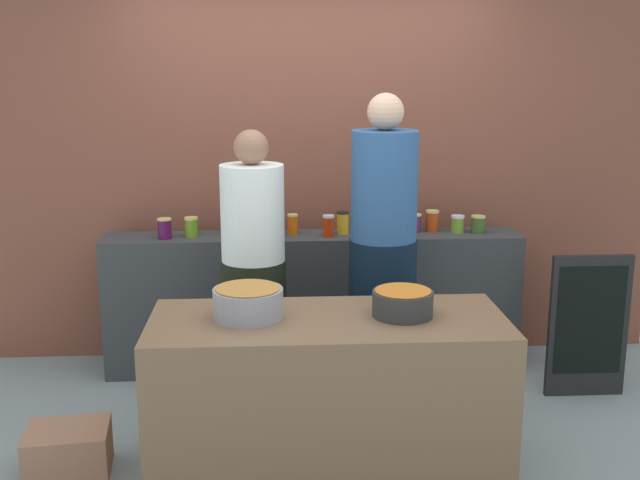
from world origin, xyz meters
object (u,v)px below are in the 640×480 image
preserve_jar_0 (165,228)px  preserve_jar_9 (394,225)px  preserve_jar_11 (432,221)px  bread_crate (68,451)px  cooking_pot_center (403,303)px  preserve_jar_8 (374,225)px  preserve_jar_4 (277,228)px  cook_in_cap (383,270)px  chalkboard_sign (588,326)px  preserve_jar_1 (191,227)px  preserve_jar_7 (343,223)px  preserve_jar_6 (328,226)px  cook_with_tongs (254,287)px  preserve_jar_2 (229,224)px  preserve_jar_5 (293,224)px  cooking_pot_left (248,303)px  preserve_jar_13 (478,224)px  preserve_jar_3 (252,223)px  preserve_jar_12 (458,224)px  preserve_jar_10 (415,223)px

preserve_jar_0 → preserve_jar_9: preserve_jar_0 is taller
preserve_jar_11 → bread_crate: bearing=-146.5°
preserve_jar_11 → cooking_pot_center: bearing=-106.7°
preserve_jar_8 → cooking_pot_center: size_ratio=0.38×
preserve_jar_4 → bread_crate: bearing=-130.4°
cook_in_cap → chalkboard_sign: bearing=2.2°
preserve_jar_1 → preserve_jar_7: (0.98, 0.03, 0.01)m
preserve_jar_6 → cook_with_tongs: (-0.47, -0.52, -0.24)m
chalkboard_sign → preserve_jar_7: bearing=158.6°
preserve_jar_6 → cook_with_tongs: 0.74m
preserve_jar_2 → preserve_jar_9: 1.07m
preserve_jar_0 → cooking_pot_center: preserve_jar_0 is taller
cook_with_tongs → cook_in_cap: size_ratio=0.89×
preserve_jar_5 → chalkboard_sign: preserve_jar_5 is taller
cooking_pot_left → preserve_jar_11: bearing=50.7°
preserve_jar_13 → cooking_pot_left: 2.00m
preserve_jar_3 → preserve_jar_8: 0.80m
preserve_jar_3 → cooking_pot_left: bearing=-89.4°
preserve_jar_5 → cooking_pot_left: size_ratio=0.40×
preserve_jar_1 → chalkboard_sign: size_ratio=0.14×
preserve_jar_9 → bread_crate: 2.39m
preserve_jar_0 → preserve_jar_12: size_ratio=1.15×
preserve_jar_7 → preserve_jar_11: 0.60m
preserve_jar_0 → preserve_jar_7: bearing=3.7°
preserve_jar_2 → cooking_pot_center: (0.90, -1.45, -0.09)m
preserve_jar_12 → preserve_jar_13: (0.13, -0.01, -0.00)m
chalkboard_sign → cook_with_tongs: bearing=-179.0°
preserve_jar_1 → cook_with_tongs: bearing=-54.5°
preserve_jar_6 → preserve_jar_8: 0.32m
preserve_jar_11 → preserve_jar_0: bearing=-176.0°
preserve_jar_3 → preserve_jar_5: 0.26m
preserve_jar_1 → preserve_jar_11: 1.58m
preserve_jar_12 → cook_in_cap: (-0.58, -0.61, -0.14)m
preserve_jar_5 → preserve_jar_10: (0.80, 0.02, -0.01)m
preserve_jar_5 → cook_in_cap: cook_in_cap is taller
preserve_jar_10 → preserve_jar_12: preserve_jar_10 is taller
preserve_jar_10 → cooking_pot_left: size_ratio=0.36×
cook_in_cap → preserve_jar_6: bearing=117.3°
preserve_jar_13 → cook_with_tongs: size_ratio=0.07×
preserve_jar_1 → preserve_jar_13: bearing=0.2°
cooking_pot_center → cook_in_cap: cook_in_cap is taller
preserve_jar_0 → preserve_jar_11: (1.74, 0.12, 0.00)m
preserve_jar_8 → cooking_pot_left: size_ratio=0.33×
preserve_jar_6 → preserve_jar_9: bearing=7.2°
preserve_jar_0 → preserve_jar_1: size_ratio=1.03×
preserve_jar_2 → chalkboard_sign: preserve_jar_2 is taller
preserve_jar_2 → preserve_jar_12: (1.49, -0.06, -0.00)m
preserve_jar_10 → cook_in_cap: size_ratio=0.06×
cook_in_cap → preserve_jar_0: bearing=157.6°
preserve_jar_6 → cooking_pot_center: preserve_jar_6 is taller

